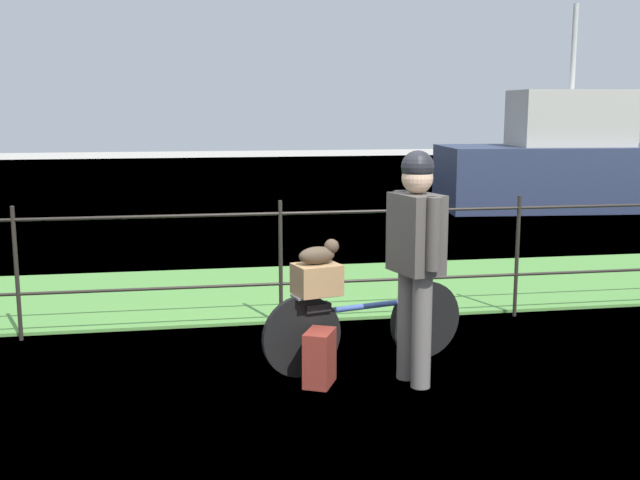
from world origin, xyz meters
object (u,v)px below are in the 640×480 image
at_px(terrier_dog, 320,254).
at_px(moored_boat_near, 567,165).
at_px(backpack_on_paving, 320,358).
at_px(wooden_crate, 317,279).
at_px(bicycle_main, 363,325).
at_px(cyclist_person, 416,247).

height_order(terrier_dog, moored_boat_near, moored_boat_near).
xyz_separation_m(terrier_dog, moored_boat_near, (6.36, 8.44, -0.06)).
bearing_deg(terrier_dog, backpack_on_paving, -100.21).
relative_size(wooden_crate, terrier_dog, 0.99).
relative_size(terrier_dog, moored_boat_near, 0.06).
distance_m(bicycle_main, backpack_on_paving, 0.52).
xyz_separation_m(terrier_dog, backpack_on_paving, (-0.04, -0.22, -0.72)).
xyz_separation_m(wooden_crate, backpack_on_paving, (-0.02, -0.21, -0.53)).
height_order(bicycle_main, moored_boat_near, moored_boat_near).
distance_m(terrier_dog, moored_boat_near, 10.56).
height_order(bicycle_main, terrier_dog, terrier_dog).
bearing_deg(wooden_crate, terrier_dog, 14.99).
relative_size(cyclist_person, backpack_on_paving, 4.21).
distance_m(bicycle_main, terrier_dog, 0.70).
bearing_deg(moored_boat_near, cyclist_person, -123.23).
relative_size(terrier_dog, cyclist_person, 0.19).
height_order(bicycle_main, cyclist_person, cyclist_person).
bearing_deg(cyclist_person, bicycle_main, 125.89).
bearing_deg(wooden_crate, moored_boat_near, 52.92).
bearing_deg(cyclist_person, backpack_on_paving, 173.71).
bearing_deg(cyclist_person, wooden_crate, 156.44).
xyz_separation_m(bicycle_main, terrier_dog, (-0.36, -0.10, 0.59)).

